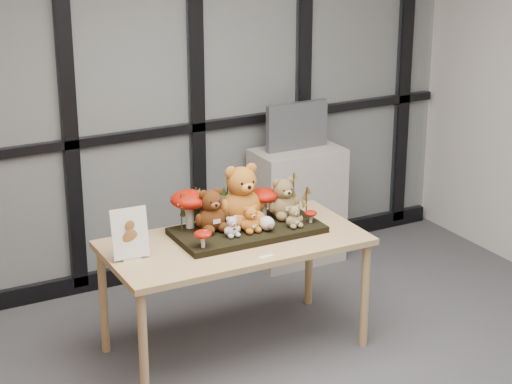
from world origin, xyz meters
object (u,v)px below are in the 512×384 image
mushroom_front_left (203,238)px  sign_holder (130,236)px  bear_tan_back (283,195)px  bear_white_bow (232,225)px  bear_pooh_yellow (241,191)px  bear_small_yellow (251,217)px  plush_cream_hedgehog (267,223)px  cabinet (297,206)px  display_table (235,250)px  bear_brown_medium (211,207)px  monitor (297,126)px  mushroom_back_right (264,202)px  diorama_tray (247,230)px  mushroom_front_right (311,216)px  bear_beige_small (294,215)px  mushroom_back_left (190,207)px

mushroom_front_left → sign_holder: size_ratio=0.39×
bear_tan_back → bear_white_bow: bear_tan_back is taller
bear_pooh_yellow → bear_tan_back: bearing=-7.9°
bear_small_yellow → mushroom_front_left: bear_small_yellow is taller
plush_cream_hedgehog → sign_holder: (-0.82, 0.06, 0.05)m
mushroom_front_left → cabinet: size_ratio=0.13×
display_table → bear_pooh_yellow: 0.36m
bear_brown_medium → bear_small_yellow: bearing=-33.8°
bear_white_bow → sign_holder: sign_holder is taller
bear_tan_back → plush_cream_hedgehog: bear_tan_back is taller
bear_white_bow → mushroom_front_left: bear_white_bow is taller
bear_tan_back → monitor: 1.09m
bear_brown_medium → mushroom_back_right: size_ratio=1.40×
display_table → diorama_tray: size_ratio=1.75×
display_table → bear_tan_back: bear_tan_back is taller
bear_pooh_yellow → mushroom_front_right: size_ratio=4.77×
bear_brown_medium → mushroom_front_left: (-0.16, -0.22, -0.08)m
display_table → bear_beige_small: 0.41m
diorama_tray → bear_tan_back: (0.27, 0.06, 0.15)m
diorama_tray → mushroom_front_left: (-0.36, -0.15, 0.07)m
mushroom_back_left → mushroom_front_left: (-0.06, -0.31, -0.07)m
bear_white_bow → bear_beige_small: bear_beige_small is taller
bear_beige_small → mushroom_back_left: bearing=153.9°
bear_brown_medium → plush_cream_hedgehog: 0.34m
display_table → bear_white_bow: size_ratio=11.16×
mushroom_back_right → bear_small_yellow: bearing=-136.3°
display_table → bear_small_yellow: bear_small_yellow is taller
bear_tan_back → bear_beige_small: bearing=-97.4°
display_table → mushroom_back_right: (0.28, 0.16, 0.20)m
bear_tan_back → mushroom_front_right: bear_tan_back is taller
diorama_tray → bear_beige_small: bearing=-24.7°
cabinet → mushroom_front_left: bearing=-139.3°
bear_tan_back → plush_cream_hedgehog: 0.26m
bear_beige_small → sign_holder: 0.99m
display_table → mushroom_back_right: size_ratio=7.63×
bear_white_bow → mushroom_back_left: mushroom_back_left is taller
bear_pooh_yellow → mushroom_front_left: size_ratio=3.50×
diorama_tray → cabinet: size_ratio=1.02×
bear_pooh_yellow → mushroom_back_right: (0.15, 0.01, -0.10)m
diorama_tray → plush_cream_hedgehog: bearing=-47.5°
display_table → diorama_tray: diorama_tray is taller
bear_beige_small → sign_holder: (-0.99, 0.09, 0.02)m
bear_pooh_yellow → mushroom_front_right: bear_pooh_yellow is taller
bear_white_bow → mushroom_front_left: 0.23m
mushroom_front_right → cabinet: 1.21m
bear_white_bow → cabinet: bear_white_bow is taller
cabinet → bear_brown_medium: bearing=-141.9°
bear_white_bow → plush_cream_hedgehog: 0.22m
bear_pooh_yellow → sign_holder: bearing=-169.7°
monitor → bear_small_yellow: bearing=-131.9°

